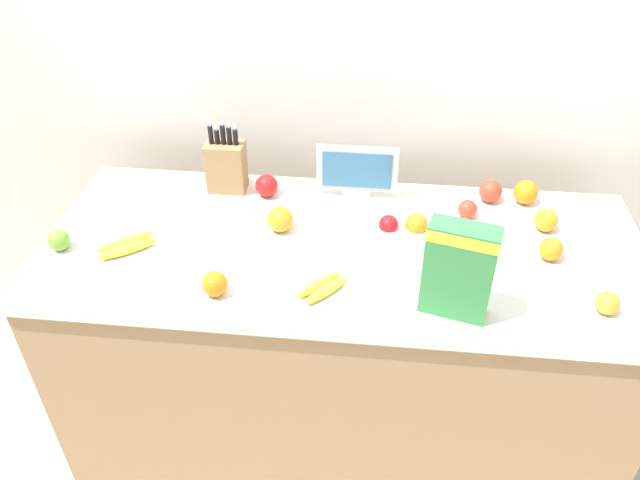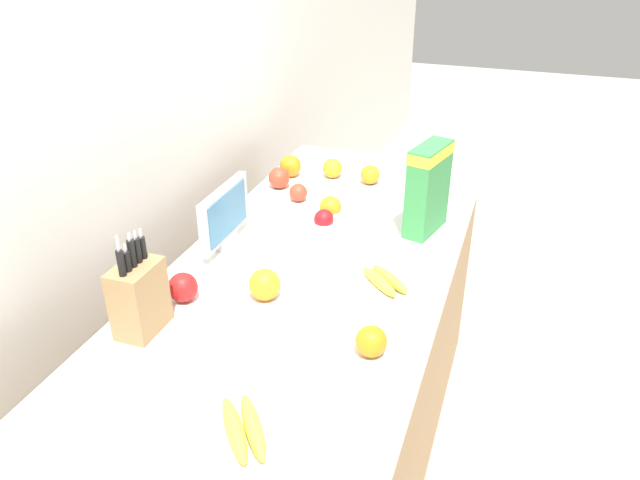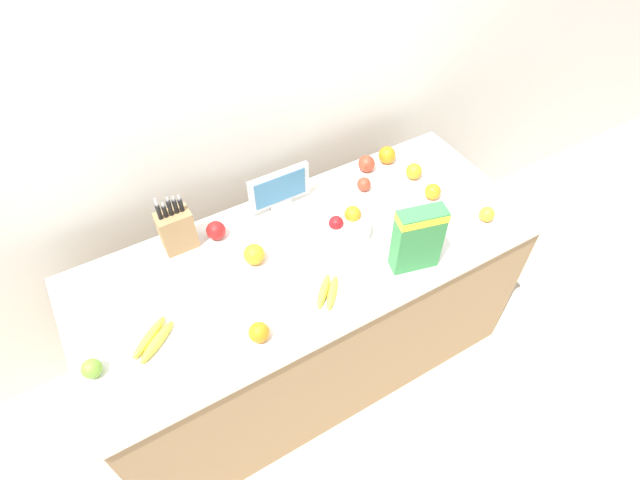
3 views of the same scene
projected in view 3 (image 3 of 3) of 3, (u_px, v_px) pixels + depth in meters
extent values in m
plane|color=#B2A899|center=(312.00, 358.00, 2.80)|extent=(14.00, 14.00, 0.00)
cube|color=silver|center=(238.00, 102.00, 2.21)|extent=(9.00, 0.06, 2.60)
cube|color=tan|center=(311.00, 314.00, 2.48)|extent=(1.97, 0.79, 0.89)
cube|color=white|center=(309.00, 253.00, 2.14)|extent=(2.00, 0.82, 0.03)
cube|color=#937047|center=(177.00, 231.00, 2.08)|extent=(0.14, 0.09, 0.19)
cylinder|color=black|center=(159.00, 212.00, 1.97)|extent=(0.02, 0.02, 0.07)
cube|color=silver|center=(156.00, 202.00, 1.93)|extent=(0.01, 0.00, 0.04)
cylinder|color=black|center=(165.00, 212.00, 1.98)|extent=(0.02, 0.02, 0.05)
cube|color=silver|center=(163.00, 205.00, 1.95)|extent=(0.01, 0.00, 0.02)
cylinder|color=black|center=(170.00, 208.00, 1.98)|extent=(0.02, 0.02, 0.07)
cube|color=silver|center=(167.00, 199.00, 1.95)|extent=(0.01, 0.00, 0.02)
cylinder|color=black|center=(175.00, 207.00, 1.99)|extent=(0.02, 0.02, 0.06)
cube|color=silver|center=(173.00, 199.00, 1.96)|extent=(0.01, 0.00, 0.02)
cylinder|color=black|center=(181.00, 205.00, 2.00)|extent=(0.02, 0.02, 0.06)
cube|color=silver|center=(179.00, 198.00, 1.97)|extent=(0.01, 0.00, 0.02)
cube|color=#B7B7BC|center=(280.00, 204.00, 2.30)|extent=(0.10, 0.03, 0.03)
cube|color=#B7B7BC|center=(279.00, 187.00, 2.23)|extent=(0.29, 0.02, 0.17)
cube|color=#33668C|center=(281.00, 189.00, 2.22)|extent=(0.25, 0.00, 0.14)
cube|color=#338442|center=(417.00, 239.00, 1.97)|extent=(0.21, 0.12, 0.30)
cube|color=yellow|center=(422.00, 217.00, 1.87)|extent=(0.21, 0.12, 0.04)
cylinder|color=silver|center=(345.00, 227.00, 2.17)|extent=(0.22, 0.22, 0.07)
sphere|color=orange|center=(353.00, 214.00, 2.15)|extent=(0.07, 0.07, 0.07)
sphere|color=#A31419|center=(336.00, 223.00, 2.12)|extent=(0.06, 0.06, 0.06)
ellipsoid|color=yellow|center=(332.00, 292.00, 1.96)|extent=(0.14, 0.15, 0.03)
ellipsoid|color=yellow|center=(323.00, 291.00, 1.96)|extent=(0.14, 0.15, 0.03)
ellipsoid|color=yellow|center=(157.00, 342.00, 1.81)|extent=(0.18, 0.14, 0.04)
ellipsoid|color=yellow|center=(149.00, 337.00, 1.82)|extent=(0.18, 0.15, 0.04)
sphere|color=#6B9E33|center=(92.00, 369.00, 1.72)|extent=(0.07, 0.07, 0.07)
sphere|color=red|center=(364.00, 184.00, 2.37)|extent=(0.07, 0.07, 0.07)
sphere|color=red|center=(216.00, 230.00, 2.15)|extent=(0.08, 0.08, 0.08)
sphere|color=red|center=(366.00, 164.00, 2.46)|extent=(0.08, 0.08, 0.08)
sphere|color=orange|center=(487.00, 214.00, 2.23)|extent=(0.07, 0.07, 0.07)
sphere|color=orange|center=(254.00, 254.00, 2.06)|extent=(0.09, 0.09, 0.09)
sphere|color=orange|center=(387.00, 155.00, 2.50)|extent=(0.09, 0.09, 0.09)
sphere|color=orange|center=(259.00, 332.00, 1.81)|extent=(0.08, 0.08, 0.08)
sphere|color=orange|center=(433.00, 192.00, 2.32)|extent=(0.08, 0.08, 0.08)
sphere|color=orange|center=(414.00, 171.00, 2.42)|extent=(0.08, 0.08, 0.08)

